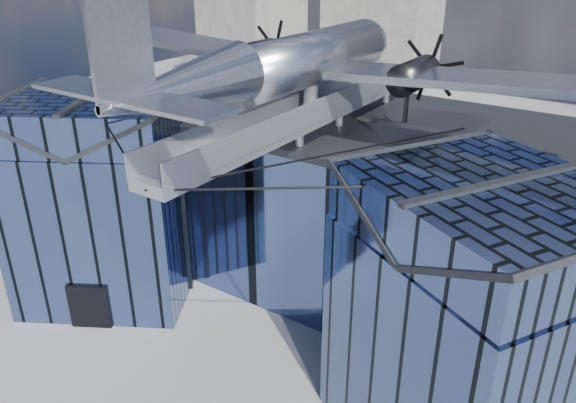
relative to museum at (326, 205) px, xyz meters
The scene contains 4 objects.
ground_plane 8.03m from the museum, 90.00° to the right, with size 120.00×120.00×0.00m, color gray.
museum is the anchor object (origin of this frame).
bg_towers 44.92m from the museum, 88.14° to the left, with size 77.00×24.50×26.00m.
tree_plaza_w 19.74m from the museum, 164.04° to the right, with size 4.26×4.26×6.01m.
Camera 1 is at (14.27, -19.21, 19.07)m, focal length 35.00 mm.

